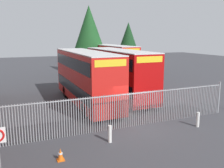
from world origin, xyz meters
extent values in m
plane|color=#3D3D42|center=(0.00, 8.00, 0.00)|extent=(100.00, 100.00, 0.00)
cylinder|color=gray|center=(-7.84, 0.00, 1.10)|extent=(0.06, 0.06, 2.20)
cylinder|color=gray|center=(-7.70, 0.00, 1.10)|extent=(0.06, 0.06, 2.20)
cylinder|color=gray|center=(-7.56, 0.00, 1.10)|extent=(0.06, 0.06, 2.20)
cylinder|color=gray|center=(-7.42, 0.00, 1.10)|extent=(0.06, 0.06, 2.20)
cylinder|color=gray|center=(-7.28, 0.00, 1.10)|extent=(0.06, 0.06, 2.20)
cylinder|color=gray|center=(-7.14, 0.00, 1.10)|extent=(0.06, 0.06, 2.20)
cylinder|color=gray|center=(-7.00, 0.00, 1.10)|extent=(0.06, 0.06, 2.20)
cylinder|color=gray|center=(-6.86, 0.00, 1.10)|extent=(0.06, 0.06, 2.20)
cylinder|color=gray|center=(-6.72, 0.00, 1.10)|extent=(0.06, 0.06, 2.20)
cylinder|color=gray|center=(-6.58, 0.00, 1.10)|extent=(0.06, 0.06, 2.20)
cylinder|color=gray|center=(-6.44, 0.00, 1.10)|extent=(0.06, 0.06, 2.20)
cylinder|color=gray|center=(-6.30, 0.00, 1.10)|extent=(0.06, 0.06, 2.20)
cylinder|color=gray|center=(-6.16, 0.00, 1.10)|extent=(0.06, 0.06, 2.20)
cylinder|color=gray|center=(-6.02, 0.00, 1.10)|extent=(0.06, 0.06, 2.20)
cylinder|color=gray|center=(-5.88, 0.00, 1.10)|extent=(0.06, 0.06, 2.20)
cylinder|color=gray|center=(-5.74, 0.00, 1.10)|extent=(0.06, 0.06, 2.20)
cylinder|color=gray|center=(-5.60, 0.00, 1.10)|extent=(0.06, 0.06, 2.20)
cylinder|color=gray|center=(-5.46, 0.00, 1.10)|extent=(0.06, 0.06, 2.20)
cylinder|color=gray|center=(-5.32, 0.00, 1.10)|extent=(0.06, 0.06, 2.20)
cylinder|color=gray|center=(-5.18, 0.00, 1.10)|extent=(0.06, 0.06, 2.20)
cylinder|color=gray|center=(-5.04, 0.00, 1.10)|extent=(0.06, 0.06, 2.20)
cylinder|color=gray|center=(-4.90, 0.00, 1.10)|extent=(0.06, 0.06, 2.20)
cylinder|color=gray|center=(-4.76, 0.00, 1.10)|extent=(0.06, 0.06, 2.20)
cylinder|color=gray|center=(-4.62, 0.00, 1.10)|extent=(0.06, 0.06, 2.20)
cylinder|color=gray|center=(-4.48, 0.00, 1.10)|extent=(0.06, 0.06, 2.20)
cylinder|color=gray|center=(-4.34, 0.00, 1.10)|extent=(0.06, 0.06, 2.20)
cylinder|color=gray|center=(-4.20, 0.00, 1.10)|extent=(0.06, 0.06, 2.20)
cylinder|color=gray|center=(-4.06, 0.00, 1.10)|extent=(0.06, 0.06, 2.20)
cylinder|color=gray|center=(-3.91, 0.00, 1.10)|extent=(0.06, 0.06, 2.20)
cylinder|color=gray|center=(-3.77, 0.00, 1.10)|extent=(0.06, 0.06, 2.20)
cylinder|color=gray|center=(-3.63, 0.00, 1.10)|extent=(0.06, 0.06, 2.20)
cylinder|color=gray|center=(-3.49, 0.00, 1.10)|extent=(0.06, 0.06, 2.20)
cylinder|color=gray|center=(-3.35, 0.00, 1.10)|extent=(0.06, 0.06, 2.20)
cylinder|color=gray|center=(-3.21, 0.00, 1.10)|extent=(0.06, 0.06, 2.20)
cylinder|color=gray|center=(-3.07, 0.00, 1.10)|extent=(0.06, 0.06, 2.20)
cylinder|color=gray|center=(-2.93, 0.00, 1.10)|extent=(0.06, 0.06, 2.20)
cylinder|color=gray|center=(-2.79, 0.00, 1.10)|extent=(0.06, 0.06, 2.20)
cylinder|color=gray|center=(-2.65, 0.00, 1.10)|extent=(0.06, 0.06, 2.20)
cylinder|color=gray|center=(-2.51, 0.00, 1.10)|extent=(0.06, 0.06, 2.20)
cylinder|color=gray|center=(-2.37, 0.00, 1.10)|extent=(0.06, 0.06, 2.20)
cylinder|color=gray|center=(-2.23, 0.00, 1.10)|extent=(0.06, 0.06, 2.20)
cylinder|color=gray|center=(-2.09, 0.00, 1.10)|extent=(0.06, 0.06, 2.20)
cylinder|color=gray|center=(-1.95, 0.00, 1.10)|extent=(0.06, 0.06, 2.20)
cylinder|color=gray|center=(-1.81, 0.00, 1.10)|extent=(0.06, 0.06, 2.20)
cylinder|color=gray|center=(-1.67, 0.00, 1.10)|extent=(0.06, 0.06, 2.20)
cylinder|color=gray|center=(-1.53, 0.00, 1.10)|extent=(0.06, 0.06, 2.20)
cylinder|color=gray|center=(-1.39, 0.00, 1.10)|extent=(0.06, 0.06, 2.20)
cylinder|color=gray|center=(-1.25, 0.00, 1.10)|extent=(0.06, 0.06, 2.20)
cylinder|color=gray|center=(-1.11, 0.00, 1.10)|extent=(0.06, 0.06, 2.20)
cylinder|color=gray|center=(-0.97, 0.00, 1.10)|extent=(0.06, 0.06, 2.20)
cylinder|color=gray|center=(-0.83, 0.00, 1.10)|extent=(0.06, 0.06, 2.20)
cylinder|color=gray|center=(-0.69, 0.00, 1.10)|extent=(0.06, 0.06, 2.20)
cylinder|color=gray|center=(-0.55, 0.00, 1.10)|extent=(0.06, 0.06, 2.20)
cylinder|color=gray|center=(-0.41, 0.00, 1.10)|extent=(0.06, 0.06, 2.20)
cylinder|color=gray|center=(-0.27, 0.00, 1.10)|extent=(0.06, 0.06, 2.20)
cylinder|color=gray|center=(-0.13, 0.00, 1.10)|extent=(0.06, 0.06, 2.20)
cylinder|color=gray|center=(0.01, 0.00, 1.10)|extent=(0.06, 0.06, 2.20)
cylinder|color=gray|center=(0.15, 0.00, 1.10)|extent=(0.06, 0.06, 2.20)
cylinder|color=gray|center=(0.29, 0.00, 1.10)|extent=(0.06, 0.06, 2.20)
cylinder|color=gray|center=(0.43, 0.00, 1.10)|extent=(0.06, 0.06, 2.20)
cylinder|color=gray|center=(0.57, 0.00, 1.10)|extent=(0.06, 0.06, 2.20)
cylinder|color=gray|center=(0.71, 0.00, 1.10)|extent=(0.06, 0.06, 2.20)
cylinder|color=gray|center=(0.85, 0.00, 1.10)|extent=(0.06, 0.06, 2.20)
cylinder|color=gray|center=(0.99, 0.00, 1.10)|extent=(0.06, 0.06, 2.20)
cylinder|color=gray|center=(1.13, 0.00, 1.10)|extent=(0.06, 0.06, 2.20)
cylinder|color=gray|center=(1.27, 0.00, 1.10)|extent=(0.06, 0.06, 2.20)
cylinder|color=gray|center=(1.41, 0.00, 1.10)|extent=(0.06, 0.06, 2.20)
cylinder|color=gray|center=(1.55, 0.00, 1.10)|extent=(0.06, 0.06, 2.20)
cylinder|color=gray|center=(1.69, 0.00, 1.10)|extent=(0.06, 0.06, 2.20)
cylinder|color=gray|center=(1.83, 0.00, 1.10)|extent=(0.06, 0.06, 2.20)
cylinder|color=gray|center=(1.97, 0.00, 1.10)|extent=(0.06, 0.06, 2.20)
cylinder|color=gray|center=(2.11, 0.00, 1.10)|extent=(0.06, 0.06, 2.20)
cylinder|color=gray|center=(2.25, 0.00, 1.10)|extent=(0.06, 0.06, 2.20)
cylinder|color=gray|center=(2.39, 0.00, 1.10)|extent=(0.06, 0.06, 2.20)
cylinder|color=gray|center=(2.53, 0.00, 1.10)|extent=(0.06, 0.06, 2.20)
cylinder|color=gray|center=(2.67, 0.00, 1.10)|extent=(0.06, 0.06, 2.20)
cylinder|color=gray|center=(2.81, 0.00, 1.10)|extent=(0.06, 0.06, 2.20)
cylinder|color=gray|center=(2.95, 0.00, 1.10)|extent=(0.06, 0.06, 2.20)
cylinder|color=gray|center=(3.09, 0.00, 1.10)|extent=(0.06, 0.06, 2.20)
cylinder|color=gray|center=(3.23, 0.00, 1.10)|extent=(0.06, 0.06, 2.20)
cylinder|color=gray|center=(3.37, 0.00, 1.10)|extent=(0.06, 0.06, 2.20)
cylinder|color=gray|center=(3.52, 0.00, 1.10)|extent=(0.06, 0.06, 2.20)
cylinder|color=gray|center=(3.66, 0.00, 1.10)|extent=(0.06, 0.06, 2.20)
cylinder|color=gray|center=(3.80, 0.00, 1.10)|extent=(0.06, 0.06, 2.20)
cylinder|color=gray|center=(3.94, 0.00, 1.10)|extent=(0.06, 0.06, 2.20)
cylinder|color=gray|center=(4.08, 0.00, 1.10)|extent=(0.06, 0.06, 2.20)
cylinder|color=gray|center=(4.22, 0.00, 1.10)|extent=(0.06, 0.06, 2.20)
cylinder|color=gray|center=(4.36, 0.00, 1.10)|extent=(0.06, 0.06, 2.20)
cylinder|color=gray|center=(4.50, 0.00, 1.10)|extent=(0.06, 0.06, 2.20)
cylinder|color=gray|center=(4.64, 0.00, 1.10)|extent=(0.06, 0.06, 2.20)
cylinder|color=gray|center=(4.78, 0.00, 1.10)|extent=(0.06, 0.06, 2.20)
cylinder|color=gray|center=(4.92, 0.00, 1.10)|extent=(0.06, 0.06, 2.20)
cylinder|color=gray|center=(5.06, 0.00, 1.10)|extent=(0.06, 0.06, 2.20)
cylinder|color=gray|center=(5.20, 0.00, 1.10)|extent=(0.06, 0.06, 2.20)
cylinder|color=gray|center=(5.34, 0.00, 1.10)|extent=(0.06, 0.06, 2.20)
cylinder|color=gray|center=(5.48, 0.00, 1.10)|extent=(0.06, 0.06, 2.20)
cylinder|color=gray|center=(5.62, 0.00, 1.10)|extent=(0.06, 0.06, 2.20)
cylinder|color=gray|center=(5.76, 0.00, 1.10)|extent=(0.06, 0.06, 2.20)
cylinder|color=gray|center=(5.90, 0.00, 1.10)|extent=(0.06, 0.06, 2.20)
cylinder|color=gray|center=(6.04, 0.00, 1.10)|extent=(0.06, 0.06, 2.20)
cylinder|color=gray|center=(6.18, 0.00, 1.10)|extent=(0.06, 0.06, 2.20)
cylinder|color=gray|center=(6.32, 0.00, 1.10)|extent=(0.06, 0.06, 2.20)
cylinder|color=gray|center=(6.46, 0.00, 1.10)|extent=(0.06, 0.06, 2.20)
cylinder|color=gray|center=(6.60, 0.00, 1.10)|extent=(0.06, 0.06, 2.20)
cylinder|color=gray|center=(6.74, 0.00, 1.10)|extent=(0.06, 0.06, 2.20)
cylinder|color=gray|center=(6.88, 0.00, 1.10)|extent=(0.06, 0.06, 2.20)
cylinder|color=gray|center=(-0.76, 0.00, 2.12)|extent=(15.28, 0.07, 0.07)
cylinder|color=gray|center=(6.88, 0.00, 1.18)|extent=(0.14, 0.14, 2.35)
cube|color=red|center=(-1.44, 6.19, 2.35)|extent=(2.50, 10.80, 4.00)
cube|color=black|center=(-1.44, 6.19, 1.55)|extent=(2.54, 10.37, 0.90)
cube|color=black|center=(-1.44, 6.19, 3.55)|extent=(2.54, 10.37, 0.90)
cube|color=yellow|center=(-1.44, 0.84, 4.00)|extent=(2.12, 0.12, 0.44)
cube|color=silver|center=(-1.44, 6.19, 4.38)|extent=(2.50, 10.80, 0.08)
cylinder|color=black|center=(-2.54, 2.84, 0.52)|extent=(0.30, 1.04, 1.04)
cylinder|color=black|center=(-0.34, 2.84, 0.52)|extent=(0.30, 1.04, 1.04)
cylinder|color=black|center=(-2.54, 9.16, 0.52)|extent=(0.30, 1.04, 1.04)
cylinder|color=black|center=(-0.34, 9.16, 0.52)|extent=(0.30, 1.04, 1.04)
cube|color=#B70C0C|center=(2.06, 7.35, 2.35)|extent=(2.50, 10.80, 4.00)
cube|color=black|center=(2.06, 7.35, 1.55)|extent=(2.54, 10.37, 0.90)
cube|color=black|center=(2.06, 7.35, 3.55)|extent=(2.54, 10.37, 0.90)
cube|color=yellow|center=(2.06, 2.00, 4.00)|extent=(2.12, 0.12, 0.44)
cube|color=silver|center=(2.06, 7.35, 4.38)|extent=(2.50, 10.80, 0.08)
cylinder|color=black|center=(0.96, 4.00, 0.52)|extent=(0.30, 1.04, 1.04)
cylinder|color=black|center=(3.16, 4.00, 0.52)|extent=(0.30, 1.04, 1.04)
cylinder|color=black|center=(0.96, 10.32, 0.52)|extent=(0.30, 1.04, 1.04)
cylinder|color=black|center=(3.16, 10.32, 0.52)|extent=(0.30, 1.04, 1.04)
cube|color=red|center=(6.07, 17.90, 2.35)|extent=(2.50, 10.80, 4.00)
cube|color=black|center=(6.07, 17.90, 1.55)|extent=(2.54, 10.37, 0.90)
cube|color=black|center=(6.07, 17.90, 3.55)|extent=(2.54, 10.37, 0.90)
cube|color=yellow|center=(6.07, 12.55, 4.00)|extent=(2.12, 0.12, 0.44)
cube|color=silver|center=(6.07, 17.90, 4.38)|extent=(2.50, 10.80, 0.08)
cylinder|color=black|center=(4.97, 14.55, 0.52)|extent=(0.30, 1.04, 1.04)
cylinder|color=black|center=(7.17, 14.55, 0.52)|extent=(0.30, 1.04, 1.04)
cylinder|color=black|center=(4.97, 20.87, 0.52)|extent=(0.30, 1.04, 1.04)
cylinder|color=black|center=(7.17, 20.87, 0.52)|extent=(0.30, 1.04, 1.04)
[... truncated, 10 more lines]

